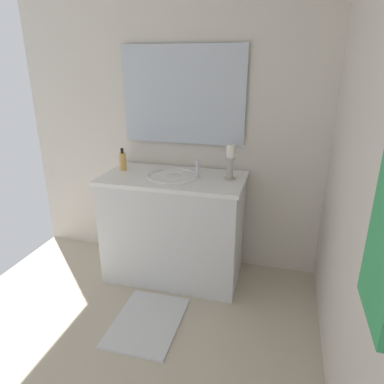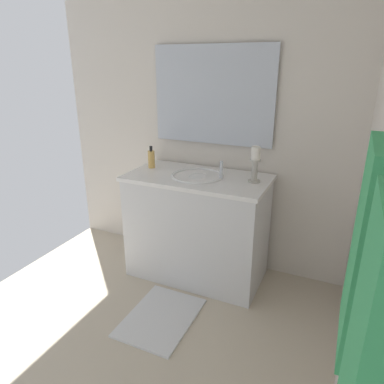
{
  "view_description": "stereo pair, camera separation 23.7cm",
  "coord_description": "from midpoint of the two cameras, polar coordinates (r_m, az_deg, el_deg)",
  "views": [
    {
      "loc": [
        1.29,
        0.92,
        1.67
      ],
      "look_at": [
        -0.08,
        0.55,
        1.14
      ],
      "focal_mm": 32.67,
      "sensor_mm": 36.0,
      "label": 1
    },
    {
      "loc": [
        1.21,
        1.14,
        1.67
      ],
      "look_at": [
        -0.08,
        0.55,
        1.14
      ],
      "focal_mm": 32.67,
      "sensor_mm": 36.0,
      "label": 2
    }
  ],
  "objects": [
    {
      "name": "vanity_cabinet",
      "position": [
        2.82,
        -5.36,
        -5.82
      ],
      "size": [
        0.58,
        1.1,
        0.86
      ],
      "color": "silver",
      "rests_on": "ground"
    },
    {
      "name": "candle_holder_tall",
      "position": [
        2.55,
        3.68,
        4.97
      ],
      "size": [
        0.09,
        0.09,
        0.26
      ],
      "color": "#B7B2A5",
      "rests_on": "vanity_cabinet"
    },
    {
      "name": "bath_mat",
      "position": [
        2.58,
        -10.11,
        -20.27
      ],
      "size": [
        0.6,
        0.44,
        0.02
      ],
      "primitive_type": "cube",
      "color": "silver",
      "rests_on": "ground"
    },
    {
      "name": "sink_basin",
      "position": [
        2.68,
        -5.61,
        1.71
      ],
      "size": [
        0.4,
        0.4,
        0.24
      ],
      "color": "white",
      "rests_on": "vanity_cabinet"
    },
    {
      "name": "soap_bottle",
      "position": [
        2.87,
        -13.59,
        4.86
      ],
      "size": [
        0.06,
        0.06,
        0.18
      ],
      "color": "#E5B259",
      "rests_on": "vanity_cabinet"
    },
    {
      "name": "wall_left",
      "position": [
        2.92,
        -5.92,
        11.42
      ],
      "size": [
        0.04,
        2.55,
        2.45
      ],
      "primitive_type": "cube",
      "color": "silver",
      "rests_on": "ground"
    },
    {
      "name": "floor",
      "position": [
        2.33,
        -18.88,
        -27.22
      ],
      "size": [
        2.9,
        2.55,
        0.02
      ],
      "primitive_type": "cube",
      "color": "beige",
      "rests_on": "ground"
    },
    {
      "name": "mirror",
      "position": [
        2.81,
        -4.02,
        15.42
      ],
      "size": [
        0.02,
        0.99,
        0.75
      ],
      "primitive_type": "cube",
      "color": "silver"
    }
  ]
}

